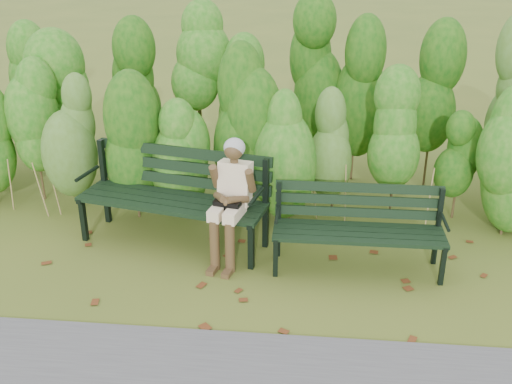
{
  "coord_description": "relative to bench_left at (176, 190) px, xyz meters",
  "views": [
    {
      "loc": [
        0.54,
        -5.09,
        3.17
      ],
      "look_at": [
        0.0,
        0.35,
        0.75
      ],
      "focal_mm": 42.0,
      "sensor_mm": 36.0,
      "label": 1
    }
  ],
  "objects": [
    {
      "name": "ground",
      "position": [
        0.9,
        -0.67,
        -0.6
      ],
      "size": [
        80.0,
        80.0,
        0.0
      ],
      "primitive_type": "plane",
      "color": "#4A5A1F"
    },
    {
      "name": "bench_right",
      "position": [
        1.92,
        -0.38,
        -0.1
      ],
      "size": [
        1.68,
        0.55,
        0.84
      ],
      "color": "black",
      "rests_on": "ground"
    },
    {
      "name": "bench_left",
      "position": [
        0.0,
        0.0,
        0.0
      ],
      "size": [
        2.12,
        1.08,
        1.01
      ],
      "color": "black",
      "rests_on": "ground"
    },
    {
      "name": "leaf_litter",
      "position": [
        1.48,
        -0.56,
        -0.59
      ],
      "size": [
        5.32,
        1.91,
        0.01
      ],
      "color": "#5B2E14",
      "rests_on": "ground"
    },
    {
      "name": "hedge_band",
      "position": [
        0.9,
        1.19,
        0.66
      ],
      "size": [
        11.04,
        1.67,
        2.42
      ],
      "color": "#47381E",
      "rests_on": "ground"
    },
    {
      "name": "seated_woman",
      "position": [
        0.64,
        -0.34,
        0.15
      ],
      "size": [
        0.49,
        0.72,
        1.28
      ],
      "color": "beige",
      "rests_on": "ground"
    }
  ]
}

